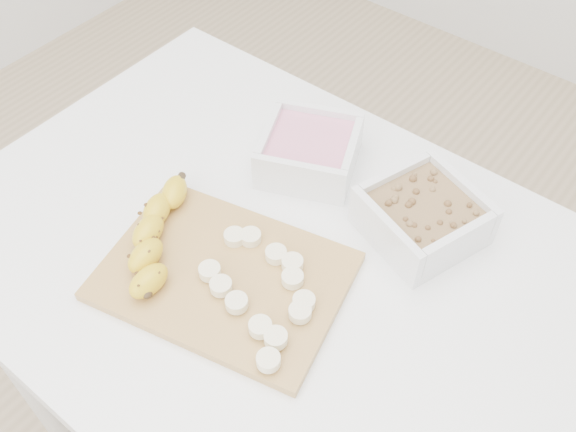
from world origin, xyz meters
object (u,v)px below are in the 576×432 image
Objects in this scene: table at (276,292)px; bowl_yogurt at (309,150)px; cutting_board at (224,276)px; bowl_granola at (423,216)px; banana at (156,236)px.

table is 0.23m from bowl_yogurt.
cutting_board is at bearing -80.38° from bowl_yogurt.
bowl_granola reaches higher than banana.
table is at bearing 69.21° from cutting_board.
banana is (-0.28, -0.27, -0.00)m from bowl_granola.
table is 0.21m from banana.
table is 5.16× the size of bowl_yogurt.
bowl_granola is 0.38m from banana.
table is 4.67× the size of banana.
banana is (-0.14, -0.10, 0.13)m from table.
cutting_board is 0.11m from banana.
cutting_board is at bearing -110.79° from table.
bowl_granola is 0.91× the size of banana.
bowl_granola is at bearing 22.48° from banana.
banana is (-0.11, -0.02, 0.03)m from cutting_board.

